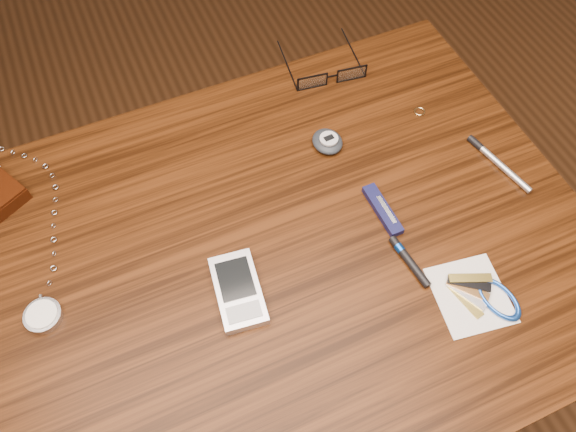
% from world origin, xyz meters
% --- Properties ---
extents(ground, '(3.80, 3.80, 0.00)m').
position_xyz_m(ground, '(0.00, 0.00, 0.00)').
color(ground, '#472814').
rests_on(ground, ground).
extents(desk, '(1.00, 0.70, 0.75)m').
position_xyz_m(desk, '(0.00, 0.00, 0.65)').
color(desk, '#341808').
rests_on(desk, ground).
extents(eyeglasses, '(0.15, 0.15, 0.03)m').
position_xyz_m(eyeglasses, '(0.26, 0.28, 0.76)').
color(eyeglasses, black).
rests_on(eyeglasses, desk).
extents(gold_ring, '(0.02, 0.02, 0.00)m').
position_xyz_m(gold_ring, '(0.36, 0.15, 0.75)').
color(gold_ring, '#DEB572').
rests_on(gold_ring, desk).
extents(pocket_watch, '(0.12, 0.40, 0.02)m').
position_xyz_m(pocket_watch, '(-0.30, 0.05, 0.76)').
color(pocket_watch, '#BABBBF').
rests_on(pocket_watch, desk).
extents(pda_phone, '(0.08, 0.12, 0.02)m').
position_xyz_m(pda_phone, '(-0.04, -0.04, 0.76)').
color(pda_phone, silver).
rests_on(pda_phone, desk).
extents(pedometer, '(0.05, 0.06, 0.02)m').
position_xyz_m(pedometer, '(0.19, 0.15, 0.76)').
color(pedometer, '#1F2429').
rests_on(pedometer, desk).
extents(notepad_keys, '(0.12, 0.12, 0.01)m').
position_xyz_m(notepad_keys, '(0.27, -0.18, 0.75)').
color(notepad_keys, silver).
rests_on(notepad_keys, desk).
extents(pocket_knife, '(0.02, 0.09, 0.01)m').
position_xyz_m(pocket_knife, '(0.21, -0.00, 0.76)').
color(pocket_knife, '#0E1037').
rests_on(pocket_knife, desk).
extents(silver_pen, '(0.04, 0.13, 0.01)m').
position_xyz_m(silver_pen, '(0.42, 0.01, 0.76)').
color(silver_pen, '#BABABE').
rests_on(silver_pen, desk).
extents(black_blue_pen, '(0.02, 0.09, 0.01)m').
position_xyz_m(black_blue_pen, '(0.20, -0.09, 0.76)').
color(black_blue_pen, black).
rests_on(black_blue_pen, desk).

